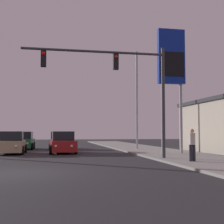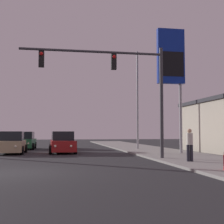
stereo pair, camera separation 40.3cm
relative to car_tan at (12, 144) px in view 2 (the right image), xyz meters
name	(u,v)px [view 2 (the right image)]	position (x,y,z in m)	size (l,w,h in m)	color
ground_plane	(16,173)	(1.84, -11.72, -0.76)	(120.00, 120.00, 0.00)	#28282B
sidewalk_right	(163,153)	(11.34, -1.72, -0.70)	(5.00, 60.00, 0.12)	gray
car_tan	(12,144)	(0.00, 0.00, 0.00)	(2.04, 4.33, 1.68)	tan
car_red	(63,143)	(3.82, 0.05, 0.00)	(2.04, 4.34, 1.68)	maroon
car_green	(25,141)	(0.28, 6.37, 0.00)	(2.04, 4.34, 1.68)	#195933
car_silver	(61,141)	(3.70, 6.39, 0.00)	(2.04, 4.34, 1.68)	#B7B7BC
traffic_light_mast	(121,77)	(7.02, -7.13, 4.01)	(8.27, 0.36, 6.50)	#38383D
street_lamp	(136,94)	(10.50, 3.13, 4.36)	(1.74, 0.24, 9.00)	#99999E
gas_station_sign	(171,63)	(11.45, -3.38, 5.86)	(2.00, 0.42, 9.00)	#99999E
pedestrian_on_sidewalk	(190,143)	(10.13, -9.45, 0.27)	(0.34, 0.32, 1.67)	#23232D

